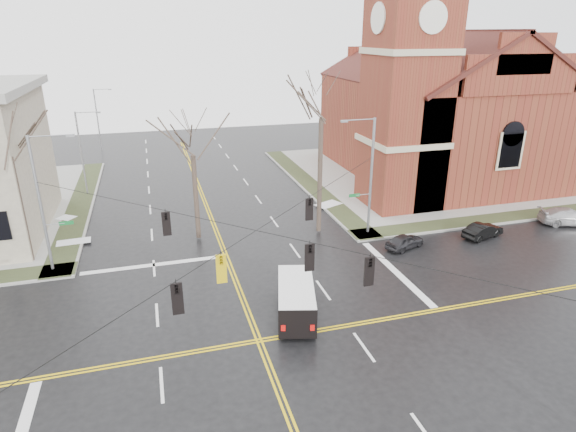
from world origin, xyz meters
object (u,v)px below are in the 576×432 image
object	(u,v)px
streetlight_north_b	(98,117)
parked_car_b	(483,231)
signal_pole_nw	(43,201)
tree_nw_far	(9,149)
parked_car_a	(405,241)
parked_car_c	(569,217)
signal_pole_ne	(369,173)
streetlight_north_a	(83,150)
cargo_van	(296,296)
tree_ne	(322,110)
church	(434,98)
tree_nw_near	(192,149)

from	to	relation	value
streetlight_north_b	parked_car_b	world-z (taller)	streetlight_north_b
signal_pole_nw	tree_nw_far	distance (m)	3.99
parked_car_a	parked_car_c	bearing A→B (deg)	-108.71
signal_pole_ne	streetlight_north_a	bearing A→B (deg)	143.10
cargo_van	parked_car_b	distance (m)	18.27
parked_car_b	tree_ne	distance (m)	15.61
streetlight_north_b	cargo_van	world-z (taller)	streetlight_north_b
streetlight_north_b	cargo_van	distance (m)	48.09
church	parked_car_c	size ratio (longest dim) A/B	5.90
streetlight_north_a	tree_ne	distance (m)	24.49
signal_pole_nw	parked_car_b	bearing A→B (deg)	-6.00
streetlight_north_b	tree_nw_near	xyz separation A→B (m)	(9.14, -33.88, 2.58)
cargo_van	tree_nw_near	bearing A→B (deg)	123.48
streetlight_north_b	streetlight_north_a	bearing A→B (deg)	-90.00
streetlight_north_b	tree_nw_near	size ratio (longest dim) A/B	0.82
parked_car_c	tree_ne	distance (m)	22.74
cargo_van	parked_car_b	size ratio (longest dim) A/B	1.54
streetlight_north_a	tree_ne	bearing A→B (deg)	-39.45
signal_pole_ne	tree_nw_far	distance (m)	24.70
church	parked_car_b	size ratio (longest dim) A/B	7.79
church	signal_pole_ne	world-z (taller)	church
tree_nw_far	streetlight_north_b	bearing A→B (deg)	85.92
parked_car_c	tree_nw_far	size ratio (longest dim) A/B	0.42
tree_nw_far	tree_ne	xyz separation A→B (m)	(20.95, -0.57, 1.67)
signal_pole_nw	cargo_van	bearing A→B (deg)	-34.68
signal_pole_ne	parked_car_a	distance (m)	5.74
signal_pole_ne	parked_car_c	size ratio (longest dim) A/B	1.93
parked_car_c	tree_nw_near	bearing A→B (deg)	98.49
tree_nw_near	tree_nw_far	bearing A→B (deg)	-176.25
parked_car_c	church	bearing A→B (deg)	31.27
cargo_van	streetlight_north_b	bearing A→B (deg)	121.01
church	signal_pole_nw	bearing A→B (deg)	-159.79
signal_pole_ne	signal_pole_nw	xyz separation A→B (m)	(-22.64, 0.00, 0.00)
church	parked_car_b	bearing A→B (deg)	-107.05
church	tree_ne	bearing A→B (deg)	-144.71
parked_car_c	tree_ne	size ratio (longest dim) A/B	0.35
tree_nw_far	tree_ne	size ratio (longest dim) A/B	0.82
cargo_van	tree_nw_far	bearing A→B (deg)	158.84
tree_nw_near	tree_ne	xyz separation A→B (m)	(9.34, -1.33, 2.60)
streetlight_north_a	cargo_van	bearing A→B (deg)	-63.14
tree_nw_far	tree_nw_near	world-z (taller)	tree_nw_far
church	parked_car_a	xyz separation A→B (m)	(-11.85, -16.60, -7.89)
streetlight_north_b	parked_car_a	world-z (taller)	streetlight_north_b
parked_car_c	parked_car_b	bearing A→B (deg)	111.56
streetlight_north_b	parked_car_b	xyz separation A→B (m)	(30.34, -39.76, -3.89)
parked_car_a	tree_nw_far	bearing A→B (deg)	58.36
church	streetlight_north_b	bearing A→B (deg)	146.75
parked_car_b	tree_nw_far	xyz separation A→B (m)	(-32.81, 5.12, 7.39)
streetlight_north_a	signal_pole_nw	bearing A→B (deg)	-92.32
parked_car_c	tree_nw_near	distance (m)	30.98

